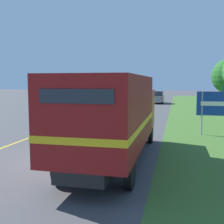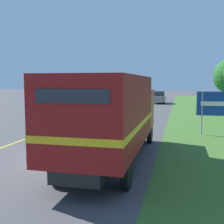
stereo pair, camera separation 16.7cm
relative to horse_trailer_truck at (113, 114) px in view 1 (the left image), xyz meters
The scene contains 12 objects.
ground_plane 2.80m from the horse_trailer_truck, behind, with size 200.00×200.00×0.00m, color #444447.
edge_line_yellow 21.55m from the horse_trailer_truck, 105.47° to the left, with size 0.12×72.44×0.01m, color yellow.
centre_dash_near 2.83m from the horse_trailer_truck, 166.37° to the left, with size 0.12×2.60×0.01m, color white.
centre_dash_mid_a 7.62m from the horse_trailer_truck, 105.95° to the left, with size 0.12×2.60×0.01m, color white.
centre_dash_mid_b 13.97m from the horse_trailer_truck, 98.42° to the left, with size 0.12×2.60×0.01m, color white.
centre_dash_far 20.48m from the horse_trailer_truck, 95.70° to the left, with size 0.12×2.60×0.01m, color white.
centre_dash_farthest 27.04m from the horse_trailer_truck, 94.31° to the left, with size 0.12×2.60×0.01m, color white.
horse_trailer_truck is the anchor object (origin of this frame).
lead_car_white 14.82m from the horse_trailer_truck, 106.11° to the left, with size 1.80×4.08×1.75m.
lead_car_grey_ahead 31.85m from the horse_trailer_truck, 90.70° to the left, with size 1.80×4.27×1.84m.
lead_car_black_ahead 47.05m from the horse_trailer_truck, 95.02° to the left, with size 1.80×4.38×1.82m.
highway_sign 8.34m from the horse_trailer_truck, 56.02° to the left, with size 2.13×0.09×2.94m.
Camera 1 is at (4.42, -10.80, 3.14)m, focal length 45.00 mm.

